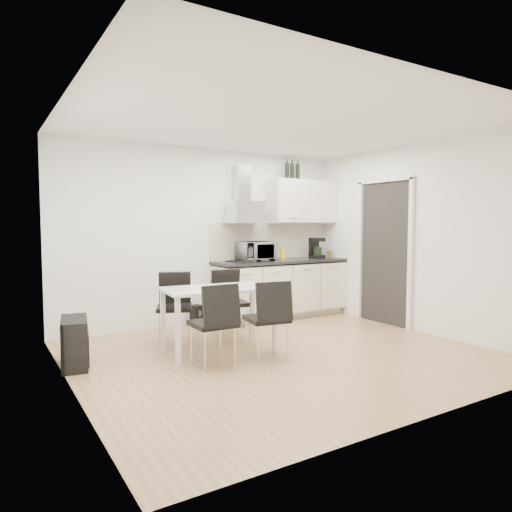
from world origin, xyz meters
The scene contains 15 objects.
ground centered at (0.00, 0.00, 0.00)m, with size 4.50×4.50×0.00m, color tan.
wall_back centered at (0.00, 2.00, 1.30)m, with size 4.50×0.10×2.60m, color white.
wall_front centered at (0.00, -2.00, 1.30)m, with size 4.50×0.10×2.60m, color white.
wall_left centered at (-2.25, 0.00, 1.30)m, with size 0.10×4.00×2.60m, color white.
wall_right centered at (2.25, 0.00, 1.30)m, with size 0.10×4.00×2.60m, color white.
ceiling centered at (0.00, 0.00, 2.60)m, with size 4.50×4.50×0.00m, color white.
doorway centered at (2.21, 0.55, 1.05)m, with size 0.08×1.04×2.10m, color white.
kitchenette centered at (1.19, 1.73, 0.83)m, with size 2.22×0.64×2.52m.
dining_table centered at (-0.56, 0.49, 0.66)m, with size 1.32×0.84×0.75m.
chair_far_left centered at (-0.88, 1.08, 0.44)m, with size 0.44×0.50×0.88m, color black, non-canonical shape.
chair_far_right centered at (-0.13, 0.99, 0.44)m, with size 0.44×0.50×0.88m, color black, non-canonical shape.
chair_near_left centered at (-0.87, 0.01, 0.44)m, with size 0.44×0.50×0.88m, color black, non-canonical shape.
chair_near_right centered at (-0.26, -0.07, 0.44)m, with size 0.44×0.50×0.88m, color black, non-canonical shape.
guitar_amp centered at (-2.10, 0.76, 0.25)m, with size 0.36×0.64×0.51m.
floor_speaker centered at (-0.22, 1.90, 0.15)m, with size 0.18×0.16×0.29m, color black.
Camera 1 is at (-2.93, -4.21, 1.48)m, focal length 32.00 mm.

